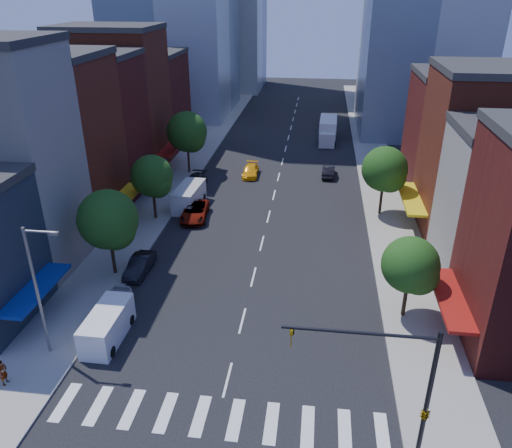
% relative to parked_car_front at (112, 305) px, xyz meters
% --- Properties ---
extents(ground, '(220.00, 220.00, 0.00)m').
position_rel_parked_car_front_xyz_m(ground, '(9.50, -5.58, -0.76)').
color(ground, black).
rests_on(ground, ground).
extents(sidewalk_left, '(5.00, 120.00, 0.15)m').
position_rel_parked_car_front_xyz_m(sidewalk_left, '(-3.00, 34.42, -0.69)').
color(sidewalk_left, gray).
rests_on(sidewalk_left, ground).
extents(sidewalk_right, '(5.00, 120.00, 0.15)m').
position_rel_parked_car_front_xyz_m(sidewalk_right, '(22.00, 34.42, -0.69)').
color(sidewalk_right, gray).
rests_on(sidewalk_right, ground).
extents(crosswalk, '(19.00, 3.00, 0.01)m').
position_rel_parked_car_front_xyz_m(crosswalk, '(9.50, -8.58, -0.76)').
color(crosswalk, silver).
rests_on(crosswalk, ground).
extents(bldg_left_2, '(12.00, 9.00, 16.00)m').
position_rel_parked_car_front_xyz_m(bldg_left_2, '(-11.50, 14.92, 7.24)').
color(bldg_left_2, maroon).
rests_on(bldg_left_2, ground).
extents(bldg_left_3, '(12.00, 8.00, 15.00)m').
position_rel_parked_car_front_xyz_m(bldg_left_3, '(-11.50, 23.42, 6.74)').
color(bldg_left_3, '#4B1412').
rests_on(bldg_left_3, ground).
extents(bldg_left_4, '(12.00, 9.00, 17.00)m').
position_rel_parked_car_front_xyz_m(bldg_left_4, '(-11.50, 31.92, 7.74)').
color(bldg_left_4, maroon).
rests_on(bldg_left_4, ground).
extents(bldg_left_5, '(12.00, 10.00, 13.00)m').
position_rel_parked_car_front_xyz_m(bldg_left_5, '(-11.50, 41.42, 5.74)').
color(bldg_left_5, '#4B1412').
rests_on(bldg_left_5, ground).
extents(bldg_right_2, '(12.00, 10.00, 15.00)m').
position_rel_parked_car_front_xyz_m(bldg_right_2, '(30.50, 18.42, 6.74)').
color(bldg_right_2, maroon).
rests_on(bldg_right_2, ground).
extents(bldg_right_3, '(12.00, 10.00, 13.00)m').
position_rel_parked_car_front_xyz_m(bldg_right_3, '(30.50, 28.42, 5.74)').
color(bldg_right_3, '#4B1412').
rests_on(bldg_right_3, ground).
extents(traffic_signal, '(7.24, 2.24, 8.00)m').
position_rel_parked_car_front_xyz_m(traffic_signal, '(19.44, -10.08, 3.39)').
color(traffic_signal, black).
rests_on(traffic_signal, sidewalk_right).
extents(streetlight, '(2.25, 0.25, 9.00)m').
position_rel_parked_car_front_xyz_m(streetlight, '(-2.31, -4.58, 4.51)').
color(streetlight, slate).
rests_on(streetlight, sidewalk_left).
extents(tree_left_near, '(4.80, 4.80, 7.30)m').
position_rel_parked_car_front_xyz_m(tree_left_near, '(-1.85, 5.35, 4.10)').
color(tree_left_near, black).
rests_on(tree_left_near, sidewalk_left).
extents(tree_left_mid, '(4.20, 4.20, 6.65)m').
position_rel_parked_car_front_xyz_m(tree_left_mid, '(-1.85, 16.35, 3.76)').
color(tree_left_mid, black).
rests_on(tree_left_mid, sidewalk_left).
extents(tree_left_far, '(5.00, 5.00, 7.75)m').
position_rel_parked_car_front_xyz_m(tree_left_far, '(-1.85, 30.35, 4.44)').
color(tree_left_far, black).
rests_on(tree_left_far, sidewalk_left).
extents(tree_right_near, '(4.00, 4.00, 6.20)m').
position_rel_parked_car_front_xyz_m(tree_right_near, '(21.15, 2.35, 3.43)').
color(tree_right_near, black).
rests_on(tree_right_near, sidewalk_right).
extents(tree_right_far, '(4.60, 4.60, 7.20)m').
position_rel_parked_car_front_xyz_m(tree_right_far, '(21.15, 20.35, 4.10)').
color(tree_right_far, black).
rests_on(tree_right_far, sidewalk_right).
extents(parked_car_front, '(1.90, 4.51, 1.52)m').
position_rel_parked_car_front_xyz_m(parked_car_front, '(0.00, 0.00, 0.00)').
color(parked_car_front, '#B7B7BC').
rests_on(parked_car_front, ground).
extents(parked_car_second, '(1.63, 4.36, 1.42)m').
position_rel_parked_car_front_xyz_m(parked_car_second, '(0.00, 5.90, -0.05)').
color(parked_car_second, black).
rests_on(parked_car_second, ground).
extents(parked_car_third, '(3.02, 5.67, 1.52)m').
position_rel_parked_car_front_xyz_m(parked_car_third, '(2.00, 17.06, -0.00)').
color(parked_car_third, '#999999').
rests_on(parked_car_third, ground).
extents(parked_car_rear, '(2.40, 5.36, 1.53)m').
position_rel_parked_car_front_xyz_m(parked_car_rear, '(0.00, 25.13, 0.00)').
color(parked_car_rear, black).
rests_on(parked_car_rear, ground).
extents(cargo_van_near, '(2.12, 5.08, 2.15)m').
position_rel_parked_car_front_xyz_m(cargo_van_near, '(0.75, -2.82, 0.30)').
color(cargo_van_near, white).
rests_on(cargo_van_near, ground).
extents(cargo_van_far, '(2.59, 5.76, 2.40)m').
position_rel_parked_car_front_xyz_m(cargo_van_far, '(0.69, 19.72, 0.42)').
color(cargo_van_far, silver).
rests_on(cargo_van_far, ground).
extents(taxi, '(1.98, 4.59, 1.32)m').
position_rel_parked_car_front_xyz_m(taxi, '(5.96, 30.42, -0.10)').
color(taxi, '#FFB10D').
rests_on(taxi, ground).
extents(traffic_car_oncoming, '(1.67, 4.27, 1.38)m').
position_rel_parked_car_front_xyz_m(traffic_car_oncoming, '(15.69, 31.44, -0.07)').
color(traffic_car_oncoming, black).
rests_on(traffic_car_oncoming, ground).
extents(traffic_car_far, '(2.03, 4.82, 1.63)m').
position_rel_parked_car_front_xyz_m(traffic_car_far, '(15.27, 56.96, 0.05)').
color(traffic_car_far, '#999999').
rests_on(traffic_car_far, ground).
extents(box_truck, '(2.79, 8.43, 3.37)m').
position_rel_parked_car_front_xyz_m(box_truck, '(15.57, 47.24, 0.83)').
color(box_truck, silver).
rests_on(box_truck, ground).
extents(pedestrian_near, '(0.42, 0.64, 1.73)m').
position_rel_parked_car_front_xyz_m(pedestrian_near, '(-3.66, -7.73, 0.25)').
color(pedestrian_near, '#999999').
rests_on(pedestrian_near, sidewalk_left).
extents(pedestrian_far, '(0.93, 1.07, 1.87)m').
position_rel_parked_car_front_xyz_m(pedestrian_far, '(-4.11, 10.71, 0.32)').
color(pedestrian_far, '#999999').
rests_on(pedestrian_far, sidewalk_left).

